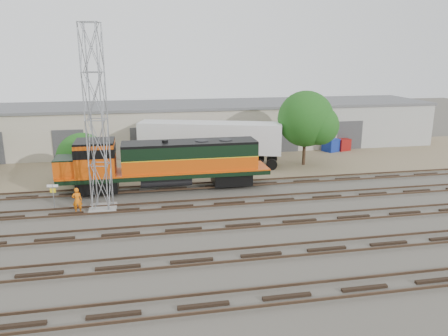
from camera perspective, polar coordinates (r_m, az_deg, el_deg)
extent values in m
plane|color=#47423A|center=(32.28, 1.26, -5.58)|extent=(140.00, 140.00, 0.00)
cube|color=#726047|center=(46.40, -2.64, 0.82)|extent=(80.00, 16.00, 0.02)
cube|color=black|center=(21.80, 8.21, -16.27)|extent=(80.00, 2.40, 0.14)
cube|color=#4C3828|center=(21.13, 8.91, -16.96)|extent=(80.00, 0.08, 0.14)
cube|color=#4C3828|center=(22.34, 7.58, -15.00)|extent=(80.00, 0.08, 0.14)
cube|color=black|center=(25.56, 4.88, -11.21)|extent=(80.00, 2.40, 0.14)
cube|color=#4C3828|center=(24.86, 5.36, -11.66)|extent=(80.00, 0.08, 0.14)
cube|color=#4C3828|center=(26.15, 4.44, -10.23)|extent=(80.00, 0.08, 0.14)
cube|color=black|center=(29.53, 2.50, -7.46)|extent=(80.00, 2.40, 0.14)
cube|color=#4C3828|center=(28.80, 2.85, -7.75)|extent=(80.00, 0.08, 0.14)
cube|color=#4C3828|center=(30.15, 2.17, -6.68)|extent=(80.00, 0.08, 0.14)
cube|color=black|center=(33.63, 0.72, -4.59)|extent=(80.00, 2.40, 0.14)
cube|color=#4C3828|center=(32.89, 0.99, -4.79)|extent=(80.00, 0.08, 0.14)
cube|color=#4C3828|center=(34.28, 0.47, -3.96)|extent=(80.00, 0.08, 0.14)
cube|color=black|center=(37.82, -0.65, -2.36)|extent=(80.00, 2.40, 0.14)
cube|color=#4C3828|center=(37.08, -0.45, -2.49)|extent=(80.00, 0.08, 0.14)
cube|color=#4C3828|center=(38.49, -0.85, -1.83)|extent=(80.00, 0.08, 0.14)
cube|color=#B8AD99|center=(53.66, -3.93, 5.45)|extent=(58.00, 10.00, 5.00)
cube|color=#59595B|center=(53.29, -3.98, 8.26)|extent=(58.40, 10.40, 0.30)
cube|color=#999993|center=(56.05, 19.79, 5.01)|extent=(14.00, 0.10, 5.00)
cube|color=#333335|center=(49.03, -19.62, 2.75)|extent=(3.20, 0.12, 3.40)
cube|color=#333335|center=(48.44, -10.23, 3.25)|extent=(3.20, 0.12, 3.40)
cube|color=#333335|center=(49.17, -0.86, 3.66)|extent=(3.20, 0.12, 3.40)
cube|color=#333335|center=(51.15, 8.02, 3.96)|extent=(3.20, 0.12, 3.40)
cube|color=#333335|center=(54.25, 16.07, 4.15)|extent=(3.20, 0.12, 3.40)
cube|color=black|center=(37.25, -16.17, -2.08)|extent=(3.26, 2.44, 1.02)
cube|color=black|center=(37.82, 0.96, -1.22)|extent=(3.26, 2.44, 1.02)
cube|color=black|center=(36.92, -7.57, -0.65)|extent=(17.32, 3.06, 0.36)
cylinder|color=black|center=(37.10, -7.54, -1.59)|extent=(4.28, 1.12, 1.12)
cube|color=#BF4309|center=(36.88, -4.46, 0.69)|extent=(11.20, 2.65, 1.22)
cube|color=black|center=(36.62, -4.49, 2.39)|extent=(11.20, 2.65, 1.02)
cube|color=black|center=(36.50, -4.51, 3.33)|extent=(11.20, 2.65, 0.20)
cube|color=#BF4309|center=(36.69, -16.42, 1.19)|extent=(3.06, 3.06, 2.65)
cube|color=black|center=(36.39, -16.58, 3.34)|extent=(3.06, 3.06, 0.16)
cube|color=#BF4309|center=(37.14, -19.94, 0.09)|extent=(1.63, 2.44, 1.43)
cube|color=gray|center=(33.70, -15.50, -5.07)|extent=(1.95, 1.95, 0.20)
cylinder|color=gray|center=(32.76, -17.27, 6.20)|extent=(0.10, 0.10, 13.03)
cylinder|color=gray|center=(32.65, -15.18, 6.32)|extent=(0.10, 0.10, 13.03)
cylinder|color=gray|center=(31.58, -17.49, 5.88)|extent=(0.10, 0.10, 13.03)
cylinder|color=gray|center=(31.47, -15.32, 6.01)|extent=(0.10, 0.10, 13.03)
cylinder|color=gray|center=(34.50, -21.37, -3.54)|extent=(0.06, 0.06, 1.97)
cube|color=white|center=(34.26, -21.50, -2.19)|extent=(0.80, 0.15, 0.20)
cube|color=yellow|center=(34.36, -21.45, -2.76)|extent=(0.40, 0.09, 0.31)
imported|color=orange|center=(33.25, -18.63, -4.03)|extent=(0.72, 0.50, 1.90)
cube|color=silver|center=(44.43, -1.84, 4.06)|extent=(14.60, 7.08, 2.99)
cube|color=black|center=(44.48, 5.41, 0.87)|extent=(3.37, 3.44, 1.11)
cube|color=black|center=(44.98, -9.02, 1.13)|extent=(0.17, 0.17, 1.44)
cube|color=black|center=(47.06, -8.31, 1.77)|extent=(0.17, 0.17, 1.44)
cube|color=navy|center=(52.66, 13.80, 2.93)|extent=(2.07, 2.02, 1.50)
cube|color=maroon|center=(53.56, 15.19, 2.98)|extent=(1.83, 1.76, 1.40)
cylinder|color=#382619|center=(41.79, -17.80, -1.21)|extent=(0.31, 0.31, 0.42)
sphere|color=#1C4012|center=(41.34, -18.00, 1.22)|extent=(4.60, 4.60, 4.60)
sphere|color=#1C4012|center=(40.67, -16.77, 0.43)|extent=(3.22, 3.22, 3.22)
cylinder|color=#382619|center=(45.55, 10.41, 2.13)|extent=(0.33, 0.33, 2.82)
sphere|color=#1C4012|center=(44.94, 10.61, 6.33)|extent=(5.63, 5.63, 5.63)
sphere|color=#1C4012|center=(44.67, 12.32, 5.47)|extent=(3.94, 3.94, 3.94)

